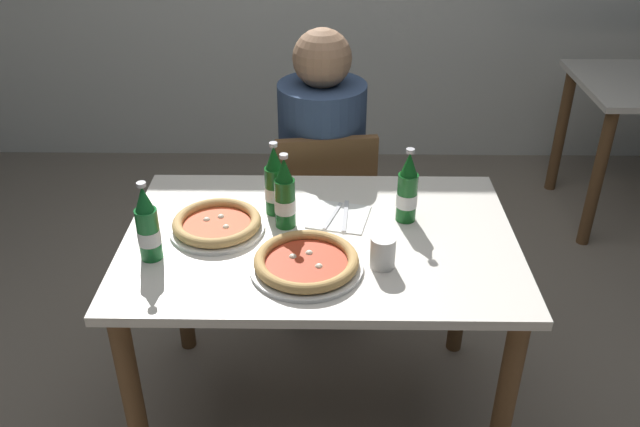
{
  "coord_description": "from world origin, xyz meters",
  "views": [
    {
      "loc": [
        0.02,
        -1.72,
        1.85
      ],
      "look_at": [
        0.0,
        0.05,
        0.8
      ],
      "focal_mm": 37.32,
      "sensor_mm": 36.0,
      "label": 1
    }
  ],
  "objects_px": {
    "chair_behind_table": "(323,211)",
    "napkin_with_cutlery": "(339,217)",
    "pizza_marinara_far": "(217,224)",
    "paper_cup": "(383,252)",
    "beer_bottle_center": "(285,196)",
    "beer_bottle_left": "(148,227)",
    "diner_seated": "(321,183)",
    "beer_bottle_extra": "(275,184)",
    "beer_bottle_right": "(407,191)",
    "pizza_margherita_near": "(306,262)",
    "dining_table_main": "(320,266)"
  },
  "relations": [
    {
      "from": "chair_behind_table",
      "to": "napkin_with_cutlery",
      "type": "xyz_separation_m",
      "value": [
        0.06,
        -0.5,
        0.27
      ]
    },
    {
      "from": "pizza_marinara_far",
      "to": "paper_cup",
      "type": "relative_size",
      "value": 3.11
    },
    {
      "from": "beer_bottle_center",
      "to": "beer_bottle_left",
      "type": "bearing_deg",
      "value": -154.19
    },
    {
      "from": "diner_seated",
      "to": "beer_bottle_extra",
      "type": "distance_m",
      "value": 0.6
    },
    {
      "from": "diner_seated",
      "to": "beer_bottle_extra",
      "type": "height_order",
      "value": "diner_seated"
    },
    {
      "from": "beer_bottle_right",
      "to": "beer_bottle_center",
      "type": "bearing_deg",
      "value": -173.75
    },
    {
      "from": "beer_bottle_left",
      "to": "beer_bottle_extra",
      "type": "distance_m",
      "value": 0.43
    },
    {
      "from": "pizza_margherita_near",
      "to": "pizza_marinara_far",
      "type": "height_order",
      "value": "same"
    },
    {
      "from": "napkin_with_cutlery",
      "to": "paper_cup",
      "type": "distance_m",
      "value": 0.3
    },
    {
      "from": "chair_behind_table",
      "to": "napkin_with_cutlery",
      "type": "height_order",
      "value": "chair_behind_table"
    },
    {
      "from": "diner_seated",
      "to": "beer_bottle_right",
      "type": "relative_size",
      "value": 4.89
    },
    {
      "from": "pizza_marinara_far",
      "to": "beer_bottle_right",
      "type": "xyz_separation_m",
      "value": [
        0.59,
        0.07,
        0.08
      ]
    },
    {
      "from": "pizza_margherita_near",
      "to": "napkin_with_cutlery",
      "type": "distance_m",
      "value": 0.3
    },
    {
      "from": "pizza_marinara_far",
      "to": "beer_bottle_right",
      "type": "distance_m",
      "value": 0.6
    },
    {
      "from": "beer_bottle_right",
      "to": "paper_cup",
      "type": "xyz_separation_m",
      "value": [
        -0.09,
        -0.26,
        -0.06
      ]
    },
    {
      "from": "pizza_margherita_near",
      "to": "beer_bottle_left",
      "type": "xyz_separation_m",
      "value": [
        -0.45,
        0.05,
        0.08
      ]
    },
    {
      "from": "diner_seated",
      "to": "beer_bottle_extra",
      "type": "xyz_separation_m",
      "value": [
        -0.14,
        -0.52,
        0.27
      ]
    },
    {
      "from": "pizza_marinara_far",
      "to": "beer_bottle_extra",
      "type": "relative_size",
      "value": 1.2
    },
    {
      "from": "beer_bottle_left",
      "to": "dining_table_main",
      "type": "bearing_deg",
      "value": 14.14
    },
    {
      "from": "beer_bottle_left",
      "to": "beer_bottle_center",
      "type": "bearing_deg",
      "value": 25.81
    },
    {
      "from": "diner_seated",
      "to": "beer_bottle_left",
      "type": "relative_size",
      "value": 4.89
    },
    {
      "from": "pizza_marinara_far",
      "to": "beer_bottle_extra",
      "type": "xyz_separation_m",
      "value": [
        0.17,
        0.11,
        0.08
      ]
    },
    {
      "from": "chair_behind_table",
      "to": "paper_cup",
      "type": "bearing_deg",
      "value": 95.26
    },
    {
      "from": "beer_bottle_left",
      "to": "napkin_with_cutlery",
      "type": "height_order",
      "value": "beer_bottle_left"
    },
    {
      "from": "diner_seated",
      "to": "chair_behind_table",
      "type": "bearing_deg",
      "value": -79.41
    },
    {
      "from": "diner_seated",
      "to": "paper_cup",
      "type": "relative_size",
      "value": 12.73
    },
    {
      "from": "dining_table_main",
      "to": "beer_bottle_left",
      "type": "distance_m",
      "value": 0.55
    },
    {
      "from": "beer_bottle_right",
      "to": "napkin_with_cutlery",
      "type": "distance_m",
      "value": 0.23
    },
    {
      "from": "pizza_margherita_near",
      "to": "napkin_with_cutlery",
      "type": "height_order",
      "value": "pizza_margherita_near"
    },
    {
      "from": "pizza_marinara_far",
      "to": "beer_bottle_left",
      "type": "bearing_deg",
      "value": -137.58
    },
    {
      "from": "beer_bottle_extra",
      "to": "beer_bottle_left",
      "type": "bearing_deg",
      "value": -142.28
    },
    {
      "from": "beer_bottle_left",
      "to": "beer_bottle_right",
      "type": "bearing_deg",
      "value": 16.51
    },
    {
      "from": "beer_bottle_left",
      "to": "beer_bottle_extra",
      "type": "xyz_separation_m",
      "value": [
        0.34,
        0.26,
        0.0
      ]
    },
    {
      "from": "beer_bottle_extra",
      "to": "dining_table_main",
      "type": "bearing_deg",
      "value": -44.4
    },
    {
      "from": "pizza_margherita_near",
      "to": "beer_bottle_extra",
      "type": "distance_m",
      "value": 0.34
    },
    {
      "from": "chair_behind_table",
      "to": "diner_seated",
      "type": "distance_m",
      "value": 0.11
    },
    {
      "from": "pizza_margherita_near",
      "to": "beer_bottle_extra",
      "type": "bearing_deg",
      "value": 109.14
    },
    {
      "from": "beer_bottle_right",
      "to": "beer_bottle_extra",
      "type": "bearing_deg",
      "value": 174.55
    },
    {
      "from": "diner_seated",
      "to": "pizza_marinara_far",
      "type": "relative_size",
      "value": 4.09
    },
    {
      "from": "chair_behind_table",
      "to": "beer_bottle_center",
      "type": "bearing_deg",
      "value": 70.77
    },
    {
      "from": "pizza_marinara_far",
      "to": "beer_bottle_extra",
      "type": "bearing_deg",
      "value": 32.53
    },
    {
      "from": "pizza_margherita_near",
      "to": "napkin_with_cutlery",
      "type": "relative_size",
      "value": 1.51
    },
    {
      "from": "beer_bottle_center",
      "to": "paper_cup",
      "type": "distance_m",
      "value": 0.37
    },
    {
      "from": "paper_cup",
      "to": "napkin_with_cutlery",
      "type": "bearing_deg",
      "value": 114.07
    },
    {
      "from": "dining_table_main",
      "to": "paper_cup",
      "type": "xyz_separation_m",
      "value": [
        0.18,
        -0.16,
        0.16
      ]
    },
    {
      "from": "dining_table_main",
      "to": "pizza_margherita_near",
      "type": "distance_m",
      "value": 0.22
    },
    {
      "from": "pizza_margherita_near",
      "to": "pizza_marinara_far",
      "type": "relative_size",
      "value": 1.1
    },
    {
      "from": "beer_bottle_left",
      "to": "napkin_with_cutlery",
      "type": "xyz_separation_m",
      "value": [
        0.55,
        0.23,
        -0.1
      ]
    },
    {
      "from": "dining_table_main",
      "to": "paper_cup",
      "type": "relative_size",
      "value": 12.63
    },
    {
      "from": "dining_table_main",
      "to": "beer_bottle_center",
      "type": "distance_m",
      "value": 0.25
    }
  ]
}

